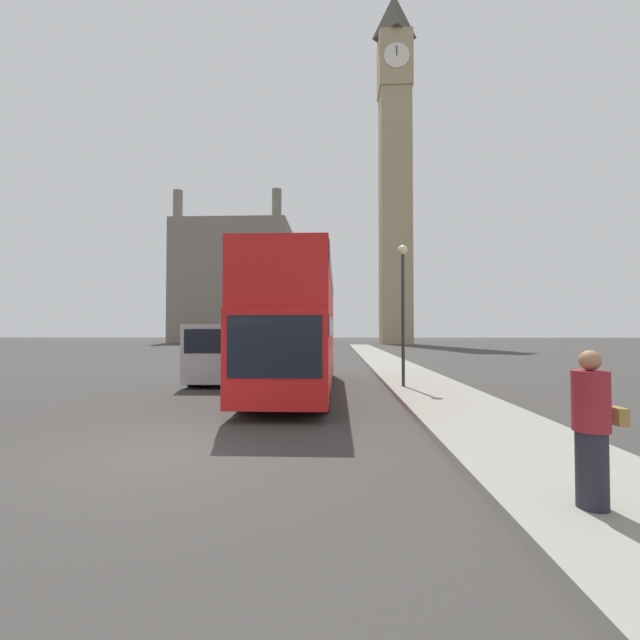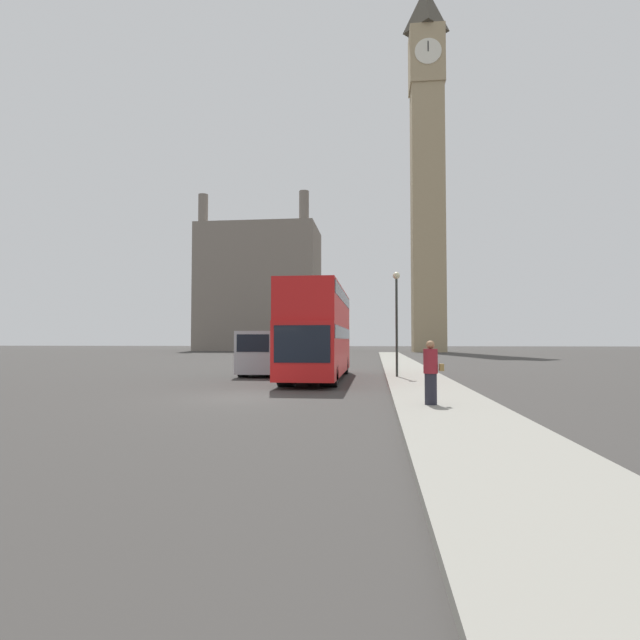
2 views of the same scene
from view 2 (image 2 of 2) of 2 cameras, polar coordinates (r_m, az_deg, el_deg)
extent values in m
plane|color=#383533|center=(17.36, -8.71, -8.76)|extent=(300.00, 300.00, 0.00)
cube|color=gray|center=(16.89, 13.29, -8.65)|extent=(2.96, 120.00, 0.15)
cube|color=tan|center=(87.57, 12.21, 11.20)|extent=(5.35, 5.35, 44.72)
cube|color=tan|center=(97.62, 12.05, 26.98)|extent=(5.77, 5.77, 9.90)
pyramid|color=#474238|center=(102.35, 12.00, 31.41)|extent=(5.61, 5.61, 8.22)
cylinder|color=silver|center=(95.07, 12.25, 27.85)|extent=(4.38, 0.12, 4.38)
cube|color=black|center=(95.39, 12.25, 28.27)|extent=(0.16, 0.06, 1.75)
cube|color=slate|center=(98.79, -6.82, 3.52)|extent=(22.44, 14.96, 23.98)
cylinder|color=slate|center=(98.02, -13.21, 12.31)|extent=(1.79, 1.79, 5.28)
cylinder|color=slate|center=(93.56, -1.84, 12.96)|extent=(1.79, 1.79, 5.28)
cube|color=red|center=(24.96, -0.17, -3.32)|extent=(2.51, 11.39, 2.42)
cube|color=red|center=(25.01, -0.17, 1.47)|extent=(2.51, 11.16, 1.76)
cube|color=black|center=(24.96, -0.17, -1.52)|extent=(2.55, 10.93, 0.55)
cube|color=black|center=(25.05, -0.17, 2.61)|extent=(2.55, 10.70, 0.55)
cube|color=black|center=(19.29, -2.08, -2.75)|extent=(2.21, 0.03, 1.45)
cylinder|color=black|center=(21.18, -3.83, -6.09)|extent=(0.70, 1.13, 1.13)
cylinder|color=black|center=(20.94, 1.06, -6.14)|extent=(0.70, 1.13, 1.13)
cylinder|color=black|center=(29.05, -1.05, -5.07)|extent=(0.70, 1.13, 1.13)
cylinder|color=black|center=(28.88, 2.52, -5.09)|extent=(0.70, 1.13, 1.13)
cube|color=#B2B7BC|center=(28.57, -6.26, -3.60)|extent=(1.99, 5.88, 2.25)
cube|color=black|center=(25.70, -7.69, -2.64)|extent=(1.69, 0.02, 0.90)
cube|color=black|center=(26.71, -7.15, -2.63)|extent=(2.02, 1.06, 0.72)
cylinder|color=black|center=(26.85, -8.76, -5.74)|extent=(0.50, 0.69, 0.69)
cylinder|color=black|center=(26.51, -5.64, -5.80)|extent=(0.50, 0.69, 0.69)
cylinder|color=black|center=(30.72, -6.82, -5.32)|extent=(0.50, 0.69, 0.69)
cylinder|color=black|center=(30.42, -4.07, -5.36)|extent=(0.50, 0.69, 0.69)
cylinder|color=#23232D|center=(14.45, 12.55, -7.71)|extent=(0.34, 0.34, 0.87)
cylinder|color=maroon|center=(14.40, 12.52, -4.61)|extent=(0.40, 0.40, 0.69)
sphere|color=#9E704C|center=(14.39, 12.50, -2.77)|extent=(0.24, 0.24, 0.24)
cube|color=olive|center=(14.44, 13.71, -5.28)|extent=(0.12, 0.24, 0.20)
cylinder|color=#2D332D|center=(25.20, 8.76, -0.87)|extent=(0.12, 0.12, 4.87)
sphere|color=beige|center=(25.40, 8.72, 5.04)|extent=(0.36, 0.36, 0.36)
camera|label=1|loc=(9.36, -2.03, -1.07)|focal=24.00mm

